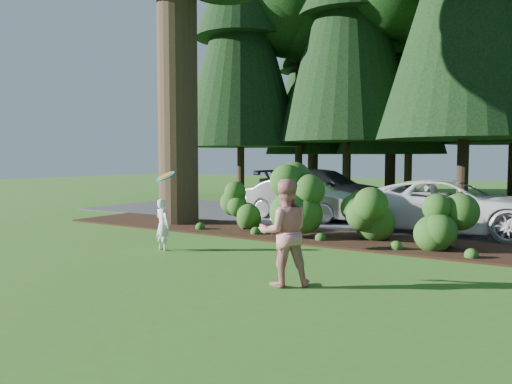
{
  "coord_description": "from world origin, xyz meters",
  "views": [
    {
      "loc": [
        5.87,
        -8.56,
        2.11
      ],
      "look_at": [
        -0.32,
        1.21,
        1.3
      ],
      "focal_mm": 35.0,
      "sensor_mm": 36.0,
      "label": 1
    }
  ],
  "objects_px": {
    "child": "(163,225)",
    "adult": "(285,233)",
    "car_white_suv": "(451,206)",
    "car_dark_suv": "(324,190)",
    "frisbee": "(165,176)",
    "car_silver_wagon": "(304,199)"
  },
  "relations": [
    {
      "from": "child",
      "to": "adult",
      "type": "bearing_deg",
      "value": 175.18
    },
    {
      "from": "car_white_suv",
      "to": "child",
      "type": "relative_size",
      "value": 4.52
    },
    {
      "from": "car_white_suv",
      "to": "child",
      "type": "xyz_separation_m",
      "value": [
        -5.02,
        -6.06,
        -0.18
      ]
    },
    {
      "from": "car_dark_suv",
      "to": "adult",
      "type": "distance_m",
      "value": 11.8
    },
    {
      "from": "child",
      "to": "frisbee",
      "type": "xyz_separation_m",
      "value": [
        0.16,
        -0.06,
        1.1
      ]
    },
    {
      "from": "frisbee",
      "to": "car_dark_suv",
      "type": "bearing_deg",
      "value": 93.65
    },
    {
      "from": "car_silver_wagon",
      "to": "car_white_suv",
      "type": "relative_size",
      "value": 0.78
    },
    {
      "from": "car_dark_suv",
      "to": "child",
      "type": "xyz_separation_m",
      "value": [
        0.47,
        -9.73,
        -0.24
      ]
    },
    {
      "from": "car_silver_wagon",
      "to": "child",
      "type": "xyz_separation_m",
      "value": [
        -0.15,
        -6.72,
        -0.13
      ]
    },
    {
      "from": "child",
      "to": "adult",
      "type": "xyz_separation_m",
      "value": [
        3.85,
        -1.25,
        0.29
      ]
    },
    {
      "from": "car_silver_wagon",
      "to": "frisbee",
      "type": "distance_m",
      "value": 6.85
    },
    {
      "from": "car_silver_wagon",
      "to": "child",
      "type": "bearing_deg",
      "value": -176.26
    },
    {
      "from": "car_white_suv",
      "to": "frisbee",
      "type": "bearing_deg",
      "value": 141.54
    },
    {
      "from": "child",
      "to": "frisbee",
      "type": "bearing_deg",
      "value": 172.1
    },
    {
      "from": "child",
      "to": "frisbee",
      "type": "distance_m",
      "value": 1.11
    },
    {
      "from": "car_dark_suv",
      "to": "child",
      "type": "distance_m",
      "value": 9.75
    },
    {
      "from": "car_silver_wagon",
      "to": "car_dark_suv",
      "type": "relative_size",
      "value": 0.75
    },
    {
      "from": "child",
      "to": "adult",
      "type": "relative_size",
      "value": 0.67
    },
    {
      "from": "car_dark_suv",
      "to": "frisbee",
      "type": "height_order",
      "value": "frisbee"
    },
    {
      "from": "car_dark_suv",
      "to": "frisbee",
      "type": "bearing_deg",
      "value": -176.75
    },
    {
      "from": "car_silver_wagon",
      "to": "adult",
      "type": "bearing_deg",
      "value": -150.1
    },
    {
      "from": "adult",
      "to": "child",
      "type": "bearing_deg",
      "value": -57.09
    }
  ]
}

